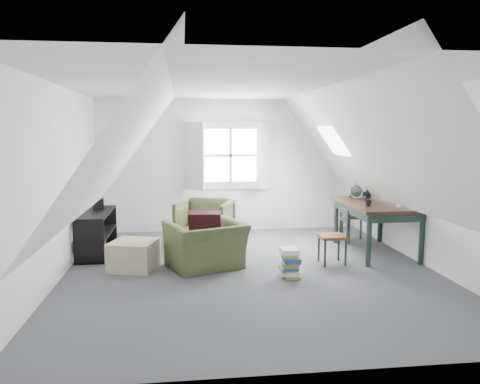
{
  "coord_description": "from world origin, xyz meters",
  "views": [
    {
      "loc": [
        -0.91,
        -6.14,
        1.89
      ],
      "look_at": [
        -0.08,
        0.6,
        1.02
      ],
      "focal_mm": 35.0,
      "sensor_mm": 36.0,
      "label": 1
    }
  ],
  "objects": [
    {
      "name": "slope_right",
      "position": [
        1.55,
        0.0,
        1.78
      ],
      "size": [
        3.19,
        5.5,
        4.48
      ],
      "primitive_type": "plane",
      "rotation": [
        0.0,
        -2.19,
        0.0
      ],
      "color": "white",
      "rests_on": "wall_right"
    },
    {
      "name": "magazine_stack",
      "position": [
        0.47,
        -0.31,
        0.19
      ],
      "size": [
        0.28,
        0.34,
        0.38
      ],
      "rotation": [
        0.0,
        0.0,
        -0.16
      ],
      "color": "#B29933",
      "rests_on": "floor"
    },
    {
      "name": "demijohn",
      "position": [
        1.92,
        1.19,
        0.92
      ],
      "size": [
        0.22,
        0.22,
        0.31
      ],
      "rotation": [
        0.0,
        0.0,
        0.29
      ],
      "color": "silver",
      "rests_on": "dining_table"
    },
    {
      "name": "vase_twigs",
      "position": [
        2.17,
        1.29,
        0.93
      ],
      "size": [
        0.08,
        0.09,
        0.6
      ],
      "rotation": [
        0.0,
        0.0,
        -0.15
      ],
      "color": "black",
      "rests_on": "dining_table"
    },
    {
      "name": "armchair_far",
      "position": [
        -0.55,
        1.49,
        0.0
      ],
      "size": [
        1.08,
        1.1,
        0.79
      ],
      "primitive_type": "imported",
      "rotation": [
        0.0,
        0.0,
        -0.35
      ],
      "color": "#434C28",
      "rests_on": "floor"
    },
    {
      "name": "ceiling",
      "position": [
        0.0,
        0.0,
        2.5
      ],
      "size": [
        5.5,
        5.5,
        0.0
      ],
      "primitive_type": "plane",
      "rotation": [
        3.14,
        0.0,
        0.0
      ],
      "color": "white",
      "rests_on": "wall_back"
    },
    {
      "name": "dining_chair_near",
      "position": [
        1.25,
        0.23,
        0.42
      ],
      "size": [
        0.37,
        0.37,
        0.8
      ],
      "rotation": [
        0.0,
        0.0,
        -1.66
      ],
      "color": "brown",
      "rests_on": "floor"
    },
    {
      "name": "dormer_window",
      "position": [
        0.0,
        2.68,
        1.45
      ],
      "size": [
        1.71,
        0.35,
        1.3
      ],
      "color": "white",
      "rests_on": "wall_back"
    },
    {
      "name": "slope_left",
      "position": [
        -1.55,
        0.0,
        1.78
      ],
      "size": [
        3.19,
        5.5,
        4.48
      ],
      "primitive_type": "plane",
      "rotation": [
        0.0,
        2.19,
        0.0
      ],
      "color": "white",
      "rests_on": "wall_left"
    },
    {
      "name": "wall_left",
      "position": [
        -2.5,
        0.0,
        1.25
      ],
      "size": [
        0.0,
        5.5,
        5.5
      ],
      "primitive_type": "plane",
      "rotation": [
        1.57,
        0.0,
        1.57
      ],
      "color": "white",
      "rests_on": "ground"
    },
    {
      "name": "wall_right",
      "position": [
        2.5,
        0.0,
        1.25
      ],
      "size": [
        0.0,
        5.5,
        5.5
      ],
      "primitive_type": "plane",
      "rotation": [
        1.57,
        0.0,
        -1.57
      ],
      "color": "white",
      "rests_on": "ground"
    },
    {
      "name": "skylight",
      "position": [
        1.55,
        1.3,
        1.75
      ],
      "size": [
        0.35,
        0.75,
        0.47
      ],
      "primitive_type": "cube",
      "rotation": [
        0.0,
        0.95,
        0.0
      ],
      "color": "white",
      "rests_on": "slope_right"
    },
    {
      "name": "dining_table",
      "position": [
        2.07,
        0.74,
        0.69
      ],
      "size": [
        0.96,
        1.59,
        0.8
      ],
      "rotation": [
        0.0,
        0.0,
        -0.09
      ],
      "color": "#321911",
      "rests_on": "floor"
    },
    {
      "name": "electronics_box",
      "position": [
        -2.26,
        1.49,
        0.74
      ],
      "size": [
        0.19,
        0.24,
        0.18
      ],
      "primitive_type": "cube",
      "rotation": [
        0.0,
        0.0,
        0.14
      ],
      "color": "black",
      "rests_on": "media_shelf"
    },
    {
      "name": "wall_back",
      "position": [
        0.0,
        2.75,
        1.25
      ],
      "size": [
        5.0,
        0.0,
        5.0
      ],
      "primitive_type": "plane",
      "rotation": [
        1.57,
        0.0,
        0.0
      ],
      "color": "white",
      "rests_on": "ground"
    },
    {
      "name": "paper_box",
      "position": [
        2.27,
        0.29,
        0.82
      ],
      "size": [
        0.13,
        0.1,
        0.04
      ],
      "primitive_type": "cube",
      "rotation": [
        0.0,
        0.0,
        0.23
      ],
      "color": "white",
      "rests_on": "dining_table"
    },
    {
      "name": "ottoman",
      "position": [
        -1.6,
        0.32,
        0.2
      ],
      "size": [
        0.73,
        0.73,
        0.39
      ],
      "primitive_type": "cube",
      "rotation": [
        0.0,
        0.0,
        -0.28
      ],
      "color": "tan",
      "rests_on": "floor"
    },
    {
      "name": "media_shelf",
      "position": [
        -2.26,
        1.19,
        0.3
      ],
      "size": [
        0.43,
        1.29,
        0.66
      ],
      "rotation": [
        0.0,
        0.0,
        -0.08
      ],
      "color": "black",
      "rests_on": "floor"
    },
    {
      "name": "floor",
      "position": [
        0.0,
        0.0,
        0.0
      ],
      "size": [
        5.5,
        5.5,
        0.0
      ],
      "primitive_type": "plane",
      "color": "#494A4E",
      "rests_on": "ground"
    },
    {
      "name": "wall_front",
      "position": [
        0.0,
        -2.75,
        1.25
      ],
      "size": [
        5.0,
        0.0,
        5.0
      ],
      "primitive_type": "plane",
      "rotation": [
        -1.57,
        0.0,
        0.0
      ],
      "color": "white",
      "rests_on": "ground"
    },
    {
      "name": "throw_pillow",
      "position": [
        -0.6,
        0.39,
        0.56
      ],
      "size": [
        0.49,
        0.33,
        0.47
      ],
      "primitive_type": "cube",
      "rotation": [
        0.31,
        0.0,
        -0.15
      ],
      "color": "#350E16",
      "rests_on": "armchair_near"
    },
    {
      "name": "armchair_near",
      "position": [
        -0.6,
        0.24,
        0.0
      ],
      "size": [
        1.24,
        1.17,
        0.65
      ],
      "primitive_type": "imported",
      "rotation": [
        0.0,
        0.0,
        3.51
      ],
      "color": "#434C28",
      "rests_on": "floor"
    },
    {
      "name": "cup",
      "position": [
        1.82,
        0.44,
        0.8
      ],
      "size": [
        0.11,
        0.11,
        0.09
      ],
      "primitive_type": "imported",
      "rotation": [
        0.0,
        0.0,
        0.23
      ],
      "color": "black",
      "rests_on": "dining_table"
    },
    {
      "name": "dining_chair_far",
      "position": [
        2.05,
        1.48,
        0.47
      ],
      "size": [
        0.43,
        0.43,
        0.91
      ],
      "rotation": [
        0.0,
        0.0,
        3.27
      ],
      "color": "brown",
      "rests_on": "floor"
    }
  ]
}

